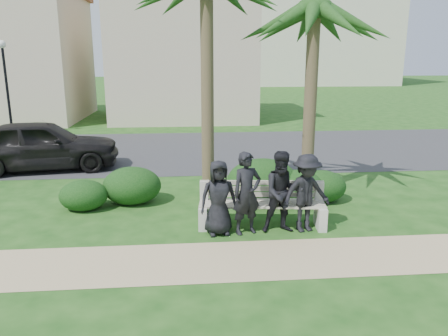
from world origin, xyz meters
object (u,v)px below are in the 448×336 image
at_px(man_b, 247,193).
at_px(man_d, 306,193).
at_px(street_lamp, 5,71).
at_px(palm_right, 315,11).
at_px(man_a, 219,198).
at_px(man_c, 283,192).
at_px(park_bench, 262,208).
at_px(car_a, 42,145).

height_order(man_b, man_d, man_b).
height_order(street_lamp, palm_right, palm_right).
xyz_separation_m(man_a, man_b, (0.57, -0.02, 0.08)).
distance_m(street_lamp, palm_right, 15.11).
distance_m(street_lamp, man_d, 16.50).
height_order(man_a, man_d, man_d).
height_order(street_lamp, man_b, street_lamp).
height_order(man_a, man_b, man_b).
bearing_deg(street_lamp, palm_right, -41.50).
relative_size(man_c, man_d, 1.04).
xyz_separation_m(park_bench, palm_right, (1.61, 2.28, 4.20)).
bearing_deg(man_d, palm_right, 60.02).
height_order(park_bench, man_c, man_c).
bearing_deg(man_c, palm_right, 63.29).
height_order(park_bench, palm_right, palm_right).
xyz_separation_m(street_lamp, man_a, (8.69, -12.54, -2.17)).
bearing_deg(man_a, man_c, -7.20).
relative_size(park_bench, palm_right, 0.49).
relative_size(man_b, palm_right, 0.31).
bearing_deg(man_c, man_b, 179.15).
bearing_deg(man_a, man_b, -8.40).
relative_size(man_a, man_d, 0.94).
bearing_deg(palm_right, park_bench, -125.20).
relative_size(man_c, car_a, 0.36).
bearing_deg(car_a, park_bench, -140.15).
bearing_deg(man_d, street_lamp, 115.98).
height_order(man_b, man_c, man_b).
height_order(park_bench, man_d, man_d).
bearing_deg(man_b, man_a, 158.74).
bearing_deg(car_a, man_c, -140.14).
bearing_deg(palm_right, car_a, 157.64).
height_order(street_lamp, man_c, street_lamp).
distance_m(park_bench, man_b, 0.66).
distance_m(street_lamp, park_bench, 15.77).
relative_size(street_lamp, park_bench, 1.57).
bearing_deg(man_a, car_a, 125.38).
relative_size(man_b, car_a, 0.36).
relative_size(man_b, man_c, 1.00).
bearing_deg(park_bench, palm_right, 60.92).
bearing_deg(palm_right, man_b, -127.15).
height_order(man_d, palm_right, palm_right).
xyz_separation_m(man_c, car_a, (-6.56, 5.81, -0.04)).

